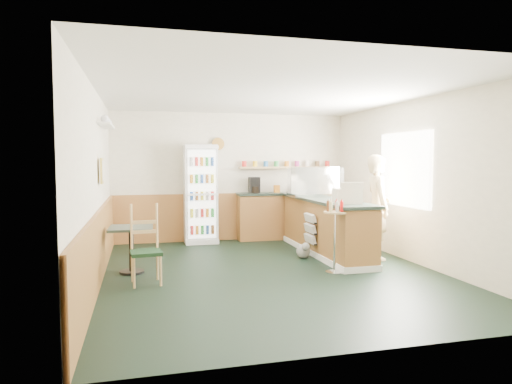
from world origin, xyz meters
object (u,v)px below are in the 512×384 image
object	(u,v)px
shopkeeper	(377,207)
condiment_stand	(335,226)
cafe_table	(131,241)
cafe_chair	(146,242)
display_case	(315,182)
drinks_fridge	(201,194)
cash_register	(347,196)

from	to	relation	value
shopkeeper	condiment_stand	bearing A→B (deg)	134.80
cafe_table	cafe_chair	bearing A→B (deg)	-70.75
display_case	cafe_chair	world-z (taller)	display_case
drinks_fridge	display_case	xyz separation A→B (m)	(2.05, -1.16, 0.28)
display_case	cash_register	size ratio (longest dim) A/B	2.27
cash_register	cafe_table	xyz separation A→B (m)	(-3.40, 0.27, -0.63)
drinks_fridge	cafe_chair	xyz separation A→B (m)	(-1.14, -2.87, -0.44)
shopkeeper	cafe_chair	xyz separation A→B (m)	(-3.89, -0.58, -0.33)
shopkeeper	cash_register	bearing A→B (deg)	121.93
cafe_table	cafe_chair	xyz separation A→B (m)	(0.21, -0.59, 0.08)
drinks_fridge	condiment_stand	distance (m)	3.45
condiment_stand	cafe_table	world-z (taller)	condiment_stand
condiment_stand	cafe_table	xyz separation A→B (m)	(-2.98, 0.74, -0.22)
display_case	cafe_chair	xyz separation A→B (m)	(-3.19, -1.71, -0.71)
display_case	cash_register	distance (m)	1.39
drinks_fridge	cafe_chair	size ratio (longest dim) A/B	1.84
drinks_fridge	cash_register	distance (m)	3.28
shopkeeper	condiment_stand	xyz separation A→B (m)	(-1.12, -0.73, -0.18)
drinks_fridge	shopkeeper	distance (m)	3.58
cash_register	cafe_table	distance (m)	3.47
drinks_fridge	cash_register	bearing A→B (deg)	-51.15
shopkeeper	cafe_table	size ratio (longest dim) A/B	2.55
condiment_stand	cafe_chair	distance (m)	2.79
cash_register	shopkeeper	xyz separation A→B (m)	(0.70, 0.26, -0.23)
condiment_stand	cafe_chair	xyz separation A→B (m)	(-2.78, 0.15, -0.14)
cafe_table	cafe_chair	size ratio (longest dim) A/B	0.64
display_case	cafe_table	size ratio (longest dim) A/B	1.39
drinks_fridge	shopkeeper	bearing A→B (deg)	-39.73
condiment_stand	shopkeeper	bearing A→B (deg)	33.32
shopkeeper	condiment_stand	size ratio (longest dim) A/B	1.65
cash_register	cafe_chair	xyz separation A→B (m)	(-3.19, -0.32, -0.56)
shopkeeper	condiment_stand	world-z (taller)	shopkeeper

